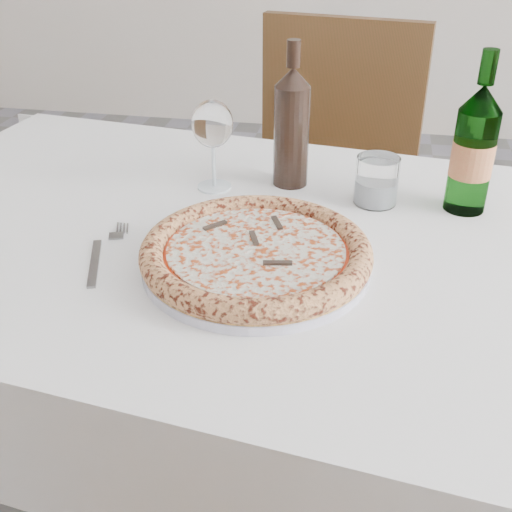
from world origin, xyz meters
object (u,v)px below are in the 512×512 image
(plate, at_px, (256,263))
(beer_bottle, at_px, (474,150))
(pizza, at_px, (256,252))
(chair_far, at_px, (327,171))
(dining_table, at_px, (267,283))
(tumbler, at_px, (376,184))
(wine_glass, at_px, (212,126))
(wine_bottle, at_px, (292,126))

(plate, height_order, beer_bottle, beer_bottle)
(plate, bearing_deg, pizza, 160.64)
(chair_far, height_order, plate, chair_far)
(dining_table, xyz_separation_m, chair_far, (0.03, 0.82, -0.13))
(pizza, height_order, beer_bottle, beer_bottle)
(tumbler, bearing_deg, plate, -122.42)
(chair_far, distance_m, wine_glass, 0.75)
(tumbler, xyz_separation_m, beer_bottle, (0.15, 0.00, 0.07))
(wine_bottle, bearing_deg, tumbler, -18.96)
(dining_table, xyz_separation_m, plate, (0.00, -0.10, 0.10))
(beer_bottle, bearing_deg, chair_far, 113.13)
(chair_far, bearing_deg, pizza, -91.94)
(chair_far, relative_size, tumbler, 11.17)
(wine_glass, relative_size, beer_bottle, 0.61)
(dining_table, relative_size, chair_far, 1.64)
(dining_table, xyz_separation_m, beer_bottle, (0.31, 0.16, 0.20))
(dining_table, bearing_deg, tumbler, 43.79)
(dining_table, distance_m, plate, 0.14)
(chair_far, xyz_separation_m, pizza, (-0.03, -0.92, 0.25))
(chair_far, distance_m, wine_bottle, 0.69)
(dining_table, xyz_separation_m, pizza, (-0.00, -0.10, 0.12))
(plate, distance_m, pizza, 0.02)
(chair_far, xyz_separation_m, wine_bottle, (-0.03, -0.61, 0.33))
(dining_table, height_order, pizza, pizza)
(dining_table, height_order, plate, plate)
(dining_table, xyz_separation_m, wine_bottle, (0.01, 0.21, 0.20))
(chair_far, xyz_separation_m, wine_glass, (-0.16, -0.65, 0.34))
(tumbler, bearing_deg, pizza, -122.42)
(wine_glass, distance_m, tumbler, 0.30)
(chair_far, height_order, wine_bottle, wine_bottle)
(wine_glass, bearing_deg, plate, -64.13)
(chair_far, xyz_separation_m, beer_bottle, (0.28, -0.66, 0.33))
(pizza, xyz_separation_m, wine_glass, (-0.13, 0.26, 0.09))
(tumbler, height_order, wine_bottle, wine_bottle)
(dining_table, xyz_separation_m, wine_glass, (-0.13, 0.16, 0.21))
(chair_far, relative_size, beer_bottle, 3.48)
(plate, distance_m, wine_bottle, 0.33)
(dining_table, bearing_deg, chair_far, 87.83)
(plate, bearing_deg, wine_glass, 115.87)
(beer_bottle, relative_size, wine_bottle, 1.03)
(plate, xyz_separation_m, tumbler, (0.16, 0.26, 0.03))
(plate, bearing_deg, chair_far, 88.06)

